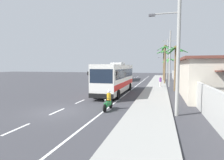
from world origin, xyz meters
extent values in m
plane|color=#3A3A3F|center=(0.00, 0.00, 0.00)|extent=(160.00, 160.00, 0.00)
cube|color=#999993|center=(6.80, 10.00, 0.07)|extent=(3.20, 90.00, 0.14)
cube|color=white|center=(0.00, -4.00, 0.00)|extent=(0.16, 2.00, 0.01)
cube|color=white|center=(0.00, 0.00, 0.00)|extent=(0.16, 2.00, 0.01)
cube|color=white|center=(0.00, 4.00, 0.00)|extent=(0.16, 2.00, 0.01)
cube|color=white|center=(0.00, 8.00, 0.00)|extent=(0.16, 2.00, 0.01)
cube|color=white|center=(0.00, 12.00, 0.00)|extent=(0.16, 2.00, 0.01)
cube|color=white|center=(0.00, 16.00, 0.00)|extent=(0.16, 2.00, 0.01)
cube|color=white|center=(0.00, 20.00, 0.00)|extent=(0.16, 2.00, 0.01)
cube|color=white|center=(0.00, 24.00, 0.00)|extent=(0.16, 2.00, 0.01)
cube|color=white|center=(0.00, 28.00, 0.00)|extent=(0.16, 2.00, 0.01)
cube|color=white|center=(0.00, 32.00, 0.00)|extent=(0.16, 2.00, 0.01)
cube|color=white|center=(0.00, 36.00, 0.00)|extent=(0.16, 2.00, 0.01)
cube|color=white|center=(0.00, 40.00, 0.00)|extent=(0.16, 2.00, 0.01)
cube|color=white|center=(0.00, 44.00, 0.00)|extent=(0.16, 2.00, 0.01)
cube|color=white|center=(0.00, 48.00, 0.00)|extent=(0.16, 2.00, 0.01)
cube|color=white|center=(3.38, 15.00, 0.00)|extent=(0.14, 70.00, 0.01)
cube|color=#B2B2AD|center=(10.60, 14.00, 1.06)|extent=(0.24, 60.00, 2.13)
cube|color=silver|center=(2.05, 9.87, 2.00)|extent=(2.53, 11.07, 3.23)
cube|color=#192333|center=(2.05, 10.07, 2.57)|extent=(2.56, 10.18, 1.03)
cube|color=#192333|center=(2.04, 4.37, 2.49)|extent=(2.32, 0.10, 1.36)
cube|color=red|center=(2.05, 9.87, 1.28)|extent=(2.56, 10.85, 0.58)
cube|color=black|center=(2.04, 4.28, 0.59)|extent=(2.47, 0.16, 0.44)
cube|color=#B7B7B7|center=(2.05, 11.25, 3.76)|extent=(1.39, 2.44, 0.28)
cube|color=black|center=(3.48, 4.58, 2.73)|extent=(0.12, 0.08, 0.36)
cube|color=black|center=(0.61, 4.58, 2.73)|extent=(0.12, 0.08, 0.36)
cylinder|color=black|center=(3.28, 5.99, 0.52)|extent=(0.32, 1.04, 1.04)
cylinder|color=black|center=(0.81, 5.99, 0.52)|extent=(0.32, 1.04, 1.04)
cylinder|color=black|center=(3.28, 13.19, 0.52)|extent=(0.32, 1.04, 1.04)
cylinder|color=black|center=(0.82, 13.19, 0.52)|extent=(0.32, 1.04, 1.04)
cube|color=white|center=(-2.05, 31.41, 2.02)|extent=(3.34, 10.72, 3.26)
cube|color=#192333|center=(-2.04, 31.21, 2.59)|extent=(3.31, 9.88, 1.04)
cube|color=#192333|center=(-2.42, 36.64, 2.51)|extent=(2.39, 0.27, 1.37)
cube|color=#1E843D|center=(-2.05, 31.41, 1.29)|extent=(3.36, 10.51, 0.59)
cube|color=black|center=(-2.43, 36.73, 0.59)|extent=(2.55, 0.34, 0.44)
cube|color=#B7B7B7|center=(-1.96, 30.10, 3.79)|extent=(1.59, 2.42, 0.28)
cube|color=black|center=(-3.88, 36.33, 2.75)|extent=(0.13, 0.09, 0.36)
cube|color=black|center=(-0.93, 36.54, 2.75)|extent=(0.13, 0.09, 0.36)
cylinder|color=black|center=(-3.58, 35.01, 0.52)|extent=(0.39, 1.06, 1.04)
cylinder|color=black|center=(-1.05, 35.19, 0.52)|extent=(0.39, 1.06, 1.04)
cylinder|color=black|center=(-3.10, 28.16, 0.52)|extent=(0.39, 1.06, 1.04)
cylinder|color=black|center=(-0.56, 28.34, 0.52)|extent=(0.39, 1.06, 1.04)
cylinder|color=black|center=(3.56, 0.77, 0.30)|extent=(0.13, 0.60, 0.60)
cylinder|color=black|center=(3.64, 2.12, 0.30)|extent=(0.15, 0.61, 0.60)
cube|color=#1E7F38|center=(3.60, 1.40, 0.52)|extent=(0.30, 1.11, 0.36)
cube|color=black|center=(3.61, 1.70, 0.72)|extent=(0.27, 0.61, 0.12)
cylinder|color=gray|center=(3.57, 0.89, 0.60)|extent=(0.08, 0.32, 0.67)
cylinder|color=black|center=(3.57, 0.99, 1.04)|extent=(0.56, 0.07, 0.04)
sphere|color=#EAEACC|center=(3.56, 0.87, 0.90)|extent=(0.14, 0.14, 0.14)
cylinder|color=gold|center=(3.61, 1.65, 1.01)|extent=(0.32, 0.32, 0.59)
sphere|color=white|center=(3.61, 1.65, 1.44)|extent=(0.26, 0.26, 0.26)
cylinder|color=beige|center=(7.42, 17.97, 0.54)|extent=(0.28, 0.28, 0.80)
cylinder|color=#75388E|center=(7.42, 17.97, 1.26)|extent=(0.36, 0.36, 0.63)
sphere|color=tan|center=(7.42, 17.97, 1.67)|extent=(0.22, 0.22, 0.22)
cylinder|color=#9E9E99|center=(8.66, 1.21, 4.84)|extent=(0.24, 0.24, 9.68)
cylinder|color=#9E9E99|center=(7.76, 1.21, 7.03)|extent=(1.79, 0.09, 0.09)
cube|color=#4C4C51|center=(6.87, 1.21, 6.97)|extent=(0.44, 0.24, 0.14)
cylinder|color=#9E9E99|center=(8.82, 19.32, 4.58)|extent=(0.24, 0.24, 9.15)
cube|color=#9E9E99|center=(8.82, 19.32, 7.48)|extent=(2.56, 0.12, 0.12)
cylinder|color=#4C4742|center=(7.80, 19.32, 7.60)|extent=(0.08, 0.08, 0.16)
cylinder|color=#4C4742|center=(9.85, 19.32, 7.60)|extent=(0.08, 0.08, 0.16)
cylinder|color=#9E9E99|center=(8.89, 37.43, 5.15)|extent=(0.24, 0.24, 10.31)
cube|color=#9E9E99|center=(8.89, 37.43, 8.33)|extent=(2.35, 0.12, 0.12)
cylinder|color=#4C4742|center=(7.95, 37.43, 8.45)|extent=(0.08, 0.08, 0.16)
cylinder|color=#4C4742|center=(9.84, 37.43, 8.45)|extent=(0.08, 0.08, 0.16)
cylinder|color=#9E9E99|center=(7.67, 37.43, 7.64)|extent=(2.45, 0.09, 0.09)
cube|color=#4C4C51|center=(6.44, 37.43, 7.58)|extent=(0.44, 0.24, 0.14)
cylinder|color=#9E9E99|center=(8.67, 55.54, 4.37)|extent=(0.24, 0.24, 8.75)
cube|color=#9E9E99|center=(8.67, 55.54, 7.69)|extent=(2.09, 0.12, 0.12)
cylinder|color=#4C4742|center=(7.83, 55.54, 7.81)|extent=(0.08, 0.08, 0.16)
cylinder|color=#4C4742|center=(9.51, 55.54, 7.81)|extent=(0.08, 0.08, 0.16)
cylinder|color=#9E9E99|center=(7.54, 55.54, 6.48)|extent=(2.27, 0.09, 0.09)
cube|color=#4C4C51|center=(6.41, 55.54, 6.42)|extent=(0.44, 0.24, 0.14)
cylinder|color=brown|center=(8.13, 23.95, 3.55)|extent=(0.29, 0.29, 7.11)
ellipsoid|color=#28702D|center=(8.89, 24.05, 7.00)|extent=(1.60, 0.56, 0.52)
ellipsoid|color=#28702D|center=(8.40, 24.67, 7.00)|extent=(0.89, 1.59, 0.53)
ellipsoid|color=#28702D|center=(7.81, 24.55, 6.79)|extent=(0.99, 1.42, 0.93)
ellipsoid|color=#28702D|center=(7.43, 23.89, 6.83)|extent=(1.48, 0.48, 0.85)
ellipsoid|color=#28702D|center=(7.83, 23.28, 6.89)|extent=(0.95, 1.52, 0.74)
ellipsoid|color=#28702D|center=(8.37, 23.27, 6.87)|extent=(0.84, 1.53, 0.77)
sphere|color=brown|center=(8.13, 23.95, 7.16)|extent=(0.56, 0.56, 0.56)
cylinder|color=brown|center=(9.15, 29.52, 2.50)|extent=(0.27, 0.27, 5.00)
ellipsoid|color=#3D893D|center=(10.05, 29.58, 4.80)|extent=(1.86, 0.48, 0.71)
ellipsoid|color=#3D893D|center=(9.64, 30.28, 4.81)|extent=(1.30, 1.75, 0.70)
ellipsoid|color=#3D893D|center=(8.92, 30.41, 4.85)|extent=(0.81, 1.90, 0.60)
ellipsoid|color=#3D893D|center=(8.36, 29.85, 4.68)|extent=(1.76, 1.02, 0.94)
ellipsoid|color=#3D893D|center=(8.37, 29.24, 4.63)|extent=(1.73, 0.92, 1.04)
ellipsoid|color=#3D893D|center=(8.86, 28.75, 4.62)|extent=(0.93, 1.72, 1.05)
ellipsoid|color=#3D893D|center=(9.80, 28.89, 4.81)|extent=(1.58, 1.54, 0.70)
sphere|color=brown|center=(9.15, 29.52, 5.05)|extent=(0.56, 0.56, 0.56)
cylinder|color=brown|center=(9.35, 14.34, 2.94)|extent=(0.25, 0.25, 5.89)
ellipsoid|color=#28702D|center=(10.15, 14.26, 5.60)|extent=(1.69, 0.54, 0.89)
ellipsoid|color=#28702D|center=(9.79, 15.08, 5.73)|extent=(1.20, 1.69, 0.62)
ellipsoid|color=#28702D|center=(8.88, 14.97, 5.56)|extent=(1.27, 1.51, 0.96)
ellipsoid|color=#28702D|center=(8.53, 14.30, 5.64)|extent=(1.71, 0.45, 0.81)
ellipsoid|color=#28702D|center=(8.80, 13.69, 5.72)|extent=(1.40, 1.56, 0.65)
ellipsoid|color=#28702D|center=(9.75, 13.63, 5.62)|extent=(1.13, 1.64, 0.85)
sphere|color=brown|center=(9.35, 14.34, 5.94)|extent=(0.56, 0.56, 0.56)
cylinder|color=brown|center=(7.98, 32.44, 3.48)|extent=(0.29, 0.29, 6.96)
ellipsoid|color=#3D893D|center=(8.86, 32.32, 6.60)|extent=(1.87, 0.62, 1.02)
ellipsoid|color=#3D893D|center=(8.51, 33.15, 6.60)|extent=(1.39, 1.68, 1.03)
ellipsoid|color=#3D893D|center=(7.67, 33.36, 6.80)|extent=(0.96, 1.98, 0.64)
ellipsoid|color=#3D893D|center=(7.12, 32.81, 6.69)|extent=(1.90, 1.09, 0.84)
ellipsoid|color=#3D893D|center=(7.19, 31.91, 6.75)|extent=(1.81, 1.38, 0.73)
ellipsoid|color=#3D893D|center=(7.72, 31.52, 6.76)|extent=(0.87, 1.97, 0.71)
ellipsoid|color=#3D893D|center=(8.45, 31.68, 6.61)|extent=(1.28, 1.76, 1.00)
sphere|color=brown|center=(7.98, 32.44, 7.01)|extent=(0.56, 0.56, 0.56)
camera|label=1|loc=(7.62, -11.98, 3.46)|focal=29.14mm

